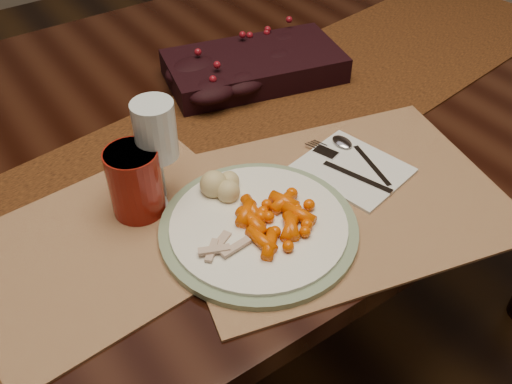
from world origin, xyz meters
TOP-DOWN VIEW (x-y plane):
  - floor at (0.00, 0.00)m, footprint 5.00×5.00m
  - dining_table at (0.00, 0.00)m, footprint 1.80×1.00m
  - table_runner at (0.05, -0.11)m, footprint 1.81×0.61m
  - centerpiece at (0.20, 0.04)m, footprint 0.37×0.25m
  - placemat_main at (0.10, -0.33)m, footprint 0.57×0.47m
  - placemat_second at (-0.22, -0.22)m, footprint 0.43×0.33m
  - dinner_plate at (-0.04, -0.32)m, footprint 0.37×0.37m
  - baby_carrots at (-0.02, -0.34)m, footprint 0.12×0.11m
  - mashed_potatoes at (-0.05, -0.24)m, footprint 0.08×0.07m
  - turkey_shreds at (-0.11, -0.34)m, footprint 0.08×0.07m
  - napkin at (0.17, -0.30)m, footprint 0.17×0.19m
  - fork at (0.15, -0.30)m, footprint 0.07×0.16m
  - spoon at (0.19, -0.29)m, footprint 0.06×0.14m
  - red_cup at (-0.16, -0.18)m, footprint 0.09×0.09m
  - wine_glass at (-0.12, -0.18)m, footprint 0.07×0.07m

SIDE VIEW (x-z plane):
  - floor at x=0.00m, z-range 0.00..0.00m
  - dining_table at x=0.00m, z-range 0.00..0.75m
  - table_runner at x=0.05m, z-range 0.75..0.75m
  - placemat_second at x=-0.22m, z-range 0.75..0.75m
  - placemat_main at x=0.10m, z-range 0.75..0.75m
  - napkin at x=0.17m, z-range 0.75..0.76m
  - spoon at x=0.19m, z-range 0.76..0.76m
  - fork at x=0.15m, z-range 0.76..0.76m
  - dinner_plate at x=-0.04m, z-range 0.75..0.77m
  - turkey_shreds at x=-0.11m, z-range 0.77..0.78m
  - baby_carrots at x=-0.02m, z-range 0.77..0.79m
  - centerpiece at x=0.20m, z-range 0.75..0.82m
  - mashed_potatoes at x=-0.05m, z-range 0.77..0.81m
  - red_cup at x=-0.16m, z-range 0.75..0.86m
  - wine_glass at x=-0.12m, z-range 0.75..0.92m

